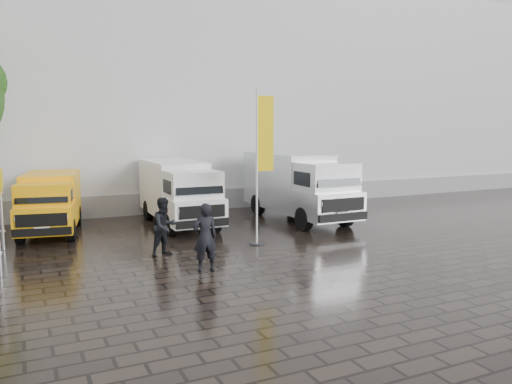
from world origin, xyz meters
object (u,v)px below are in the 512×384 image
Objects in this scene: wheelie_bin at (343,192)px; person_tent at (165,227)px; van_white at (179,194)px; flagpole at (262,158)px; van_silver at (298,187)px; person_front at (205,237)px; van_yellow at (50,204)px.

wheelie_bin is 0.57× the size of person_tent.
flagpole is at bearing -69.64° from van_white.
van_white is at bearing 109.56° from flagpole.
van_silver is (5.08, -1.07, 0.14)m from van_white.
person_tent is at bearing -71.26° from person_front.
van_silver reaches higher than van_yellow.
van_silver is at bearing 0.90° from van_yellow.
person_front is 1.04× the size of person_tent.
van_silver is 6.36× the size of wheelie_bin.
van_silver reaches higher than van_white.
van_white reaches higher than person_front.
flagpole is 5.05× the size of wheelie_bin.
flagpole is (-3.47, -3.47, 1.54)m from van_silver.
person_tent is at bearing -110.93° from van_white.
wheelie_bin is at bearing 36.18° from van_silver.
van_yellow is at bearing -152.97° from wheelie_bin.
flagpole is 11.40m from wheelie_bin.
person_front is at bearing -138.01° from van_silver.
flagpole reaches higher than person_front.
van_yellow is 0.74× the size of van_silver.
van_silver reaches higher than person_tent.
person_front reaches higher than person_tent.
van_yellow is at bearing 171.11° from van_silver.
person_front is at bearing -99.86° from van_white.
flagpole reaches higher than person_tent.
flagpole is at bearing -121.10° from wheelie_bin.
wheelie_bin is 14.87m from person_front.
van_yellow is 0.81× the size of van_white.
van_silver is (10.02, -1.51, 0.31)m from van_yellow.
van_yellow is at bearing 142.72° from flagpole.
wheelie_bin is (15.05, 2.21, -0.62)m from van_yellow.
van_silver is 6.32m from wheelie_bin.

